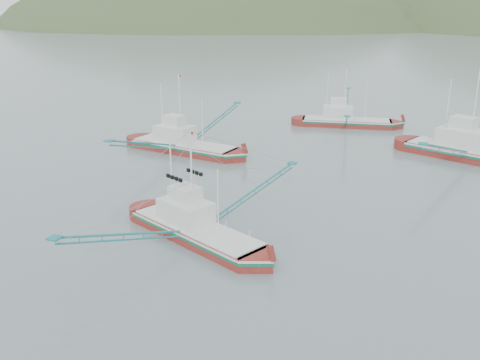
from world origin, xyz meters
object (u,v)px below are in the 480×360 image
at_px(bg_boat_right, 473,141).
at_px(bg_boat_left, 183,139).
at_px(bg_boat_far, 346,115).
at_px(main_boat, 195,216).

xyz_separation_m(bg_boat_right, bg_boat_left, (-34.11, -9.95, -0.62)).
bearing_deg(bg_boat_far, main_boat, -104.50).
xyz_separation_m(main_boat, bg_boat_left, (-13.39, 23.00, -0.25)).
distance_m(main_boat, bg_boat_left, 26.61).
relative_size(main_boat, bg_boat_far, 0.94).
bearing_deg(bg_boat_left, main_boat, -51.10).
bearing_deg(bg_boat_left, bg_boat_far, 63.11).
relative_size(bg_boat_right, bg_boat_left, 1.08).
distance_m(bg_boat_right, bg_boat_left, 35.54).
distance_m(main_boat, bg_boat_far, 45.67).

